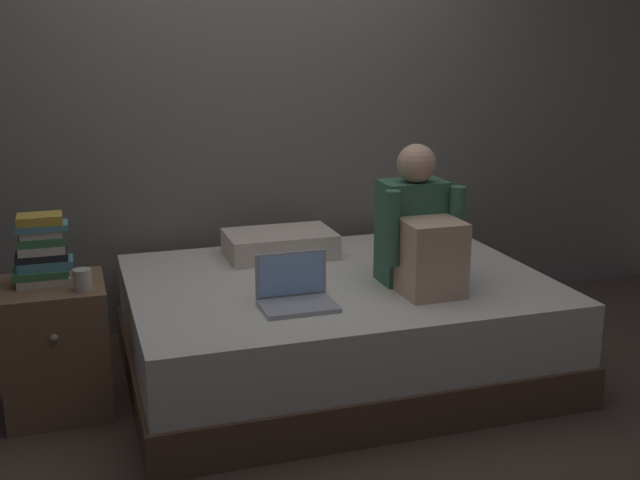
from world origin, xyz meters
The scene contains 9 objects.
ground_plane centered at (0.00, 0.00, 0.00)m, with size 8.00×8.00×0.00m, color #47382D.
wall_back centered at (0.00, 1.20, 1.35)m, with size 5.60×0.10×2.70m, color slate.
bed centered at (0.20, 0.30, 0.24)m, with size 2.00×1.50×0.49m.
nightstand centered at (-1.10, 0.30, 0.29)m, with size 0.44×0.46×0.58m.
person_sitting centered at (0.52, 0.07, 0.74)m, with size 0.39×0.44×0.66m.
laptop centered at (-0.10, -0.02, 0.54)m, with size 0.32×0.23×0.22m.
pillow centered at (0.04, 0.75, 0.55)m, with size 0.56×0.36×0.13m, color beige.
book_stack centered at (-1.12, 0.33, 0.73)m, with size 0.25×0.16×0.30m.
mug centered at (-0.97, 0.18, 0.63)m, with size 0.08×0.08×0.09m, color #BCB2A3.
Camera 1 is at (-0.99, -3.12, 1.64)m, focal length 44.30 mm.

